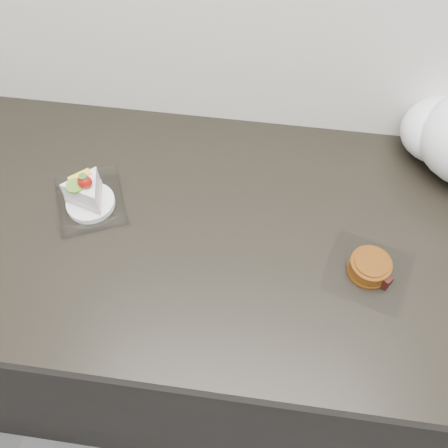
# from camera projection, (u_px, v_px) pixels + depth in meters

# --- Properties ---
(counter) EXTENTS (2.04, 0.64, 0.90)m
(counter) POSITION_uv_depth(u_px,v_px,m) (242.00, 322.00, 1.36)
(counter) COLOR black
(counter) RESTS_ON ground
(cake_tray) EXTENTS (0.18, 0.18, 0.11)m
(cake_tray) POSITION_uv_depth(u_px,v_px,m) (89.00, 198.00, 1.01)
(cake_tray) COLOR white
(cake_tray) RESTS_ON counter
(mooncake_wrap) EXTENTS (0.19, 0.18, 0.04)m
(mooncake_wrap) POSITION_uv_depth(u_px,v_px,m) (370.00, 268.00, 0.93)
(mooncake_wrap) COLOR white
(mooncake_wrap) RESTS_ON counter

